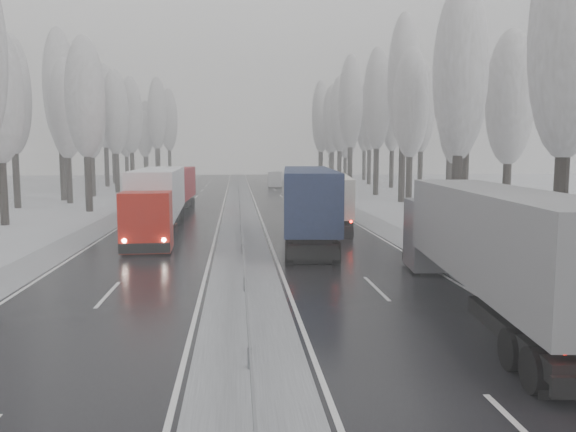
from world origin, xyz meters
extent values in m
cube|color=black|center=(5.25, 30.00, 0.01)|extent=(7.50, 200.00, 0.03)
cube|color=black|center=(-5.25, 30.00, 0.01)|extent=(7.50, 200.00, 0.03)
cube|color=#A9ADB1|center=(0.00, 30.00, 0.02)|extent=(3.00, 200.00, 0.04)
cube|color=#A9ADB1|center=(10.20, 30.00, 0.02)|extent=(2.40, 200.00, 0.04)
cube|color=#A9ADB1|center=(-10.20, 30.00, 0.02)|extent=(2.40, 200.00, 0.04)
cube|color=slate|center=(0.00, 30.00, 0.60)|extent=(0.06, 200.00, 0.32)
cube|color=slate|center=(0.00, 28.00, 0.30)|extent=(0.12, 0.12, 0.60)
cube|color=slate|center=(0.00, 60.00, 0.30)|extent=(0.12, 0.12, 0.60)
cylinder|color=black|center=(15.04, 15.67, 2.80)|extent=(0.68, 0.68, 5.60)
ellipsoid|color=gray|center=(15.04, 15.67, 10.80)|extent=(3.60, 3.60, 11.45)
cylinder|color=black|center=(14.51, 27.03, 2.81)|extent=(0.68, 0.68, 5.62)
ellipsoid|color=gray|center=(14.51, 27.03, 10.84)|extent=(3.60, 3.60, 11.48)
cylinder|color=black|center=(20.02, 31.03, 2.47)|extent=(0.64, 0.64, 4.94)
ellipsoid|color=gray|center=(20.02, 31.03, 9.53)|extent=(3.60, 3.60, 10.09)
cylinder|color=black|center=(17.90, 35.17, 2.66)|extent=(0.66, 0.66, 5.32)
ellipsoid|color=gray|center=(17.90, 35.17, 10.27)|extent=(3.60, 3.60, 10.88)
cylinder|color=black|center=(20.12, 39.17, 3.16)|extent=(0.72, 0.72, 6.31)
ellipsoid|color=gray|center=(20.12, 39.17, 12.17)|extent=(3.60, 3.60, 12.90)
cylinder|color=black|center=(17.02, 45.60, 2.69)|extent=(0.67, 0.67, 5.38)
ellipsoid|color=gray|center=(17.02, 45.60, 10.37)|extent=(3.60, 3.60, 10.98)
cylinder|color=black|center=(23.31, 49.60, 2.30)|extent=(0.62, 0.62, 4.59)
ellipsoid|color=gray|center=(23.31, 49.60, 8.86)|extent=(3.60, 3.60, 9.39)
cylinder|color=black|center=(17.90, 51.02, 3.47)|extent=(0.76, 0.76, 6.95)
ellipsoid|color=gray|center=(17.90, 51.02, 13.40)|extent=(3.60, 3.60, 14.19)
cylinder|color=black|center=(24.81, 55.02, 3.30)|extent=(0.74, 0.74, 6.59)
ellipsoid|color=gray|center=(24.81, 55.02, 12.71)|extent=(3.60, 3.60, 13.46)
cylinder|color=black|center=(17.56, 61.27, 3.18)|extent=(0.72, 0.72, 6.37)
ellipsoid|color=gray|center=(17.56, 61.27, 12.28)|extent=(3.60, 3.60, 13.01)
cylinder|color=black|center=(24.72, 65.27, 2.99)|extent=(0.70, 0.70, 5.97)
ellipsoid|color=gray|center=(24.72, 65.27, 11.52)|extent=(3.60, 3.60, 12.20)
cylinder|color=black|center=(16.34, 71.95, 3.33)|extent=(0.74, 0.74, 6.65)
ellipsoid|color=gray|center=(16.34, 71.95, 12.83)|extent=(3.60, 3.60, 13.59)
cylinder|color=black|center=(23.71, 75.95, 3.07)|extent=(0.71, 0.71, 6.14)
ellipsoid|color=gray|center=(23.71, 75.95, 11.84)|extent=(3.60, 3.60, 12.54)
cylinder|color=black|center=(16.56, 81.70, 3.03)|extent=(0.71, 0.71, 6.05)
ellipsoid|color=gray|center=(16.56, 81.70, 11.68)|extent=(3.60, 3.60, 12.37)
cylinder|color=black|center=(22.48, 85.70, 3.15)|extent=(0.72, 0.72, 6.30)
ellipsoid|color=gray|center=(22.48, 85.70, 12.15)|extent=(3.60, 3.60, 12.87)
cylinder|color=black|center=(16.63, 89.21, 2.94)|extent=(0.70, 0.70, 5.88)
ellipsoid|color=gray|center=(16.63, 89.21, 11.33)|extent=(3.60, 3.60, 12.00)
cylinder|color=black|center=(19.77, 93.21, 2.43)|extent=(0.64, 0.64, 4.86)
ellipsoid|color=gray|center=(19.77, 93.21, 9.37)|extent=(3.60, 3.60, 9.92)
cylinder|color=black|center=(15.73, 96.32, 2.99)|extent=(0.70, 0.70, 5.98)
ellipsoid|color=gray|center=(15.73, 96.32, 11.53)|extent=(3.60, 3.60, 12.21)
cylinder|color=black|center=(24.94, 100.32, 3.09)|extent=(0.71, 0.71, 6.19)
ellipsoid|color=gray|center=(24.94, 100.32, 11.93)|extent=(3.60, 3.60, 12.64)
cylinder|color=black|center=(17.04, 106.16, 3.43)|extent=(0.75, 0.75, 6.86)
ellipsoid|color=gray|center=(17.04, 106.16, 13.22)|extent=(3.60, 3.60, 14.01)
cylinder|color=black|center=(24.02, 110.16, 2.77)|extent=(0.68, 0.68, 5.55)
ellipsoid|color=gray|center=(24.02, 110.16, 10.70)|extent=(3.60, 3.60, 11.33)
cylinder|color=black|center=(18.73, 116.73, 3.05)|extent=(0.71, 0.71, 6.09)
ellipsoid|color=gray|center=(18.73, 116.73, 11.75)|extent=(3.60, 3.60, 12.45)
cylinder|color=black|center=(21.55, 120.73, 2.74)|extent=(0.67, 0.67, 5.49)
ellipsoid|color=gray|center=(21.55, 120.73, 10.58)|extent=(3.60, 3.60, 11.21)
cylinder|color=black|center=(-17.75, 34.20, 2.52)|extent=(0.65, 0.65, 5.03)
cylinder|color=black|center=(-13.94, 43.73, 2.72)|extent=(0.67, 0.67, 5.44)
ellipsoid|color=gray|center=(-13.94, 43.73, 10.49)|extent=(3.60, 3.60, 11.11)
cylinder|color=black|center=(-21.85, 47.73, 2.86)|extent=(0.69, 0.69, 5.72)
ellipsoid|color=gray|center=(-21.85, 47.73, 11.04)|extent=(3.60, 3.60, 11.69)
cylinder|color=black|center=(-18.26, 52.71, 2.61)|extent=(0.66, 0.66, 5.23)
ellipsoid|color=gray|center=(-18.26, 52.71, 10.08)|extent=(3.60, 3.60, 10.68)
cylinder|color=black|center=(-20.05, 56.71, 3.30)|extent=(0.74, 0.74, 6.60)
ellipsoid|color=gray|center=(-20.05, 56.71, 12.74)|extent=(3.60, 3.60, 13.49)
cylinder|color=black|center=(-18.16, 62.35, 2.58)|extent=(0.65, 0.65, 5.16)
ellipsoid|color=gray|center=(-18.16, 62.35, 9.95)|extent=(3.60, 3.60, 10.54)
cylinder|color=black|center=(-19.54, 66.35, 2.90)|extent=(0.69, 0.69, 5.79)
ellipsoid|color=gray|center=(-19.54, 66.35, 11.18)|extent=(3.60, 3.60, 11.84)
cylinder|color=black|center=(-16.58, 69.11, 2.82)|extent=(0.68, 0.68, 5.64)
ellipsoid|color=gray|center=(-16.58, 69.11, 10.89)|extent=(3.60, 3.60, 11.53)
cylinder|color=black|center=(-21.42, 73.11, 3.28)|extent=(0.73, 0.73, 6.56)
ellipsoid|color=gray|center=(-21.42, 73.11, 12.65)|extent=(3.60, 3.60, 13.40)
cylinder|color=black|center=(-16.33, 79.19, 2.90)|extent=(0.69, 0.69, 5.79)
ellipsoid|color=gray|center=(-16.33, 79.19, 11.17)|extent=(3.60, 3.60, 11.84)
cylinder|color=black|center=(-21.09, 83.19, 3.32)|extent=(0.74, 0.74, 6.65)
ellipsoid|color=gray|center=(-21.09, 83.19, 12.82)|extent=(3.60, 3.60, 13.58)
cylinder|color=black|center=(-18.93, 88.54, 2.56)|extent=(0.65, 0.65, 5.12)
ellipsoid|color=gray|center=(-18.93, 88.54, 9.88)|extent=(3.60, 3.60, 10.46)
cylinder|color=black|center=(-21.82, 92.54, 2.92)|extent=(0.69, 0.69, 5.84)
ellipsoid|color=gray|center=(-21.82, 92.54, 11.26)|extent=(3.60, 3.60, 11.92)
cylinder|color=black|center=(-15.07, 99.33, 3.34)|extent=(0.74, 0.74, 6.67)
ellipsoid|color=gray|center=(-15.07, 99.33, 12.87)|extent=(3.60, 3.60, 13.63)
cylinder|color=black|center=(-24.20, 103.33, 3.15)|extent=(0.72, 0.72, 6.31)
ellipsoid|color=gray|center=(-24.20, 103.33, 12.16)|extent=(3.60, 3.60, 12.88)
cylinder|color=black|center=(-14.05, 108.72, 3.14)|extent=(0.72, 0.72, 6.29)
ellipsoid|color=gray|center=(-14.05, 108.72, 12.12)|extent=(3.60, 3.60, 12.84)
cylinder|color=black|center=(-19.66, 112.72, 2.43)|extent=(0.64, 0.64, 4.86)
ellipsoid|color=gray|center=(-19.66, 112.72, 9.36)|extent=(3.60, 3.60, 9.92)
cylinder|color=black|center=(-17.56, 115.31, 3.31)|extent=(0.74, 0.74, 6.63)
ellipsoid|color=gray|center=(-17.56, 115.31, 12.78)|extent=(3.60, 3.60, 13.54)
cylinder|color=black|center=(-20.33, 119.31, 2.89)|extent=(0.69, 0.69, 5.79)
ellipsoid|color=gray|center=(-20.33, 119.31, 11.16)|extent=(3.60, 3.60, 11.82)
cube|color=#55565B|center=(8.92, 15.48, 1.72)|extent=(2.87, 2.96, 3.12)
cube|color=black|center=(9.05, 16.77, 2.45)|extent=(2.39, 0.35, 1.04)
cube|color=black|center=(9.06, 16.88, 0.47)|extent=(2.60, 0.43, 0.52)
cube|color=gray|center=(8.07, 7.40, 2.81)|extent=(4.05, 13.73, 2.91)
cube|color=black|center=(7.68, 3.68, 0.78)|extent=(2.88, 5.93, 0.47)
cylinder|color=black|center=(7.74, 14.76, 0.54)|extent=(0.48, 1.11, 1.08)
cylinder|color=black|center=(9.92, 14.54, 0.54)|extent=(0.48, 1.11, 1.08)
cylinder|color=black|center=(6.55, 3.38, 0.54)|extent=(0.48, 1.11, 1.08)
cylinder|color=black|center=(6.41, 2.03, 0.54)|extent=(0.48, 1.11, 1.08)
sphere|color=#FF0C05|center=(6.37, 0.66, 1.41)|extent=(0.21, 0.21, 0.21)
sphere|color=white|center=(8.08, 17.01, 0.88)|extent=(0.23, 0.23, 0.23)
sphere|color=white|center=(10.05, 16.80, 0.88)|extent=(0.23, 0.23, 0.23)
cube|color=#1D1C47|center=(4.64, 31.35, 1.80)|extent=(2.97, 3.07, 3.28)
cube|color=black|center=(4.76, 32.71, 2.57)|extent=(2.51, 0.33, 1.09)
cube|color=black|center=(4.77, 32.82, 0.49)|extent=(2.74, 0.41, 0.55)
cube|color=#151F3A|center=(3.88, 22.86, 2.95)|extent=(4.04, 14.40, 3.06)
cube|color=black|center=(3.25, 15.73, 0.60)|extent=(2.52, 0.35, 0.49)
cube|color=black|center=(3.53, 18.94, 0.82)|extent=(2.93, 6.20, 0.49)
cube|color=black|center=(3.30, 16.33, 0.38)|extent=(2.51, 0.29, 0.66)
cylinder|color=black|center=(3.42, 30.58, 0.57)|extent=(0.48, 1.17, 1.14)
cylinder|color=black|center=(5.70, 30.38, 0.57)|extent=(0.48, 1.17, 1.14)
cylinder|color=black|center=(2.35, 18.60, 0.57)|extent=(0.48, 1.17, 1.14)
cylinder|color=black|center=(4.64, 18.40, 0.57)|extent=(0.48, 1.17, 1.14)
cylinder|color=black|center=(2.23, 17.19, 0.57)|extent=(0.48, 1.17, 1.14)
cylinder|color=black|center=(4.51, 16.99, 0.57)|extent=(0.48, 1.17, 1.14)
sphere|color=#FF0C05|center=(2.21, 15.74, 1.48)|extent=(0.22, 0.22, 0.22)
sphere|color=#FF0C05|center=(4.28, 15.56, 1.48)|extent=(0.22, 0.22, 0.22)
sphere|color=white|center=(3.74, 32.94, 0.93)|extent=(0.24, 0.24, 0.24)
sphere|color=white|center=(5.81, 32.76, 0.93)|extent=(0.24, 0.24, 0.24)
cube|color=beige|center=(7.67, 37.86, 1.51)|extent=(2.58, 2.65, 2.74)
cube|color=black|center=(7.82, 38.99, 2.14)|extent=(2.09, 0.37, 0.91)
cube|color=black|center=(7.83, 39.09, 0.41)|extent=(2.28, 0.44, 0.46)
cube|color=beige|center=(6.72, 30.81, 2.46)|extent=(3.89, 12.07, 2.55)
cube|color=black|center=(5.92, 24.89, 0.50)|extent=(2.09, 0.39, 0.41)
cube|color=black|center=(6.28, 27.56, 0.68)|extent=(2.66, 5.24, 0.41)
cube|color=black|center=(5.99, 25.39, 0.32)|extent=(2.09, 0.33, 0.55)
cylinder|color=black|center=(6.62, 37.27, 0.47)|extent=(0.44, 0.98, 0.95)
cylinder|color=black|center=(8.52, 37.01, 0.47)|extent=(0.44, 0.98, 0.95)
cylinder|color=black|center=(5.28, 27.32, 0.47)|extent=(0.44, 0.98, 0.95)
cylinder|color=black|center=(7.18, 27.07, 0.47)|extent=(0.44, 0.98, 0.95)
cylinder|color=black|center=(5.13, 26.15, 0.47)|extent=(0.44, 0.98, 0.95)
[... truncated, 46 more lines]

